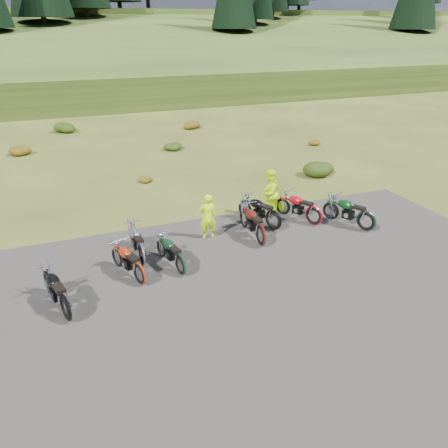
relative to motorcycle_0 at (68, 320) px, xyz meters
name	(u,v)px	position (x,y,z in m)	size (l,w,h in m)	color
ground	(218,271)	(4.62, 0.91, 0.00)	(300.00, 300.00, 0.00)	#353E14
gravel_pad	(244,305)	(4.62, -1.09, 0.00)	(20.00, 12.00, 0.04)	black
hill_slope	(80,84)	(4.62, 50.91, 0.00)	(300.00, 46.00, 3.00)	#2B3E14
hill_plateau	(58,54)	(4.62, 110.91, 0.00)	(300.00, 90.00, 9.17)	#2B3E14
shrub_2	(20,149)	(-1.58, 17.51, 0.38)	(1.30, 1.30, 0.77)	#673B0C
shrub_3	(66,126)	(1.32, 22.81, 0.46)	(1.56, 1.56, 0.92)	#1D310C
shrub_4	(144,178)	(4.22, 10.11, 0.23)	(0.77, 0.77, 0.45)	#673B0C
shrub_5	(172,145)	(7.12, 15.41, 0.31)	(1.03, 1.03, 0.61)	#1D310C
shrub_6	(191,123)	(10.02, 20.71, 0.38)	(1.30, 1.30, 0.77)	#673B0C
shrub_7	(320,166)	(12.92, 8.01, 0.46)	(1.56, 1.56, 0.92)	#1D310C
shrub_8	(312,142)	(15.82, 13.31, 0.23)	(0.77, 0.77, 0.45)	#673B0C
motorcycle_0	(68,320)	(0.00, 0.00, 0.00)	(2.15, 0.72, 1.13)	black
motorcycle_1	(140,284)	(2.15, 1.02, 0.00)	(2.02, 0.67, 1.06)	#96260A
motorcycle_2	(181,275)	(3.44, 1.11, 0.00)	(1.96, 0.65, 1.03)	black
motorcycle_3	(143,264)	(2.47, 2.19, 0.00)	(2.04, 0.68, 1.07)	#B4B4B9
motorcycle_4	(260,245)	(6.63, 1.97, 0.00)	(2.23, 0.74, 1.17)	#57120E
motorcycle_5	(273,230)	(7.63, 2.94, 0.00)	(2.19, 0.73, 1.15)	black
motorcycle_6	(313,225)	(9.28, 2.75, 0.00)	(2.17, 0.72, 1.13)	#9D0B17
motorcycle_7	(365,231)	(10.82, 1.58, 0.00)	(2.24, 0.75, 1.17)	black
person_middle	(208,217)	(5.09, 3.19, 0.84)	(0.61, 0.40, 1.68)	#B8E80C
person_right_a	(269,193)	(8.09, 4.24, 0.96)	(0.94, 0.73, 1.93)	#B8E80C
person_right_b	(272,196)	(8.15, 4.14, 0.87)	(1.02, 0.42, 1.73)	#B8E80C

